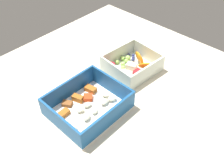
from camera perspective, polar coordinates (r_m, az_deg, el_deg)
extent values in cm
cube|color=beige|center=(76.96, 0.66, -1.38)|extent=(80.00, 80.00, 2.00)
cube|color=white|center=(69.87, -5.30, -5.94)|extent=(19.49, 16.69, 0.60)
cube|color=#19518C|center=(64.10, -11.69, -8.57)|extent=(0.78, 16.48, 5.65)
cube|color=#19518C|center=(72.07, -0.01, -0.25)|extent=(0.78, 16.48, 5.65)
cube|color=#19518C|center=(72.12, -9.74, -0.98)|extent=(18.11, 0.80, 5.65)
cube|color=#19518C|center=(63.66, -0.59, -7.79)|extent=(18.11, 0.80, 5.65)
ellipsoid|color=beige|center=(68.15, -3.90, -6.15)|extent=(2.43, 2.03, 1.04)
ellipsoid|color=beige|center=(68.53, -6.99, -6.05)|extent=(2.61, 2.32, 1.08)
ellipsoid|color=beige|center=(72.16, -1.50, -2.47)|extent=(2.23, 2.61, 1.10)
ellipsoid|color=beige|center=(70.96, 0.01, -3.32)|extent=(3.04, 2.87, 1.25)
ellipsoid|color=beige|center=(64.54, -4.04, -9.90)|extent=(1.85, 2.42, 1.11)
ellipsoid|color=beige|center=(65.83, -3.29, -8.36)|extent=(2.83, 2.71, 1.16)
ellipsoid|color=beige|center=(64.74, -8.88, -9.92)|extent=(3.25, 3.55, 1.46)
ellipsoid|color=beige|center=(70.12, -1.72, -4.03)|extent=(2.61, 1.84, 1.29)
ellipsoid|color=beige|center=(69.60, -5.39, -4.82)|extent=(2.49, 1.88, 1.16)
ellipsoid|color=beige|center=(66.08, -10.14, -8.97)|extent=(2.01, 2.55, 1.14)
ellipsoid|color=beige|center=(67.84, -0.57, -6.11)|extent=(2.97, 2.47, 1.28)
ellipsoid|color=beige|center=(66.85, -5.83, -7.29)|extent=(3.36, 3.22, 1.38)
cube|color=#AD5B1E|center=(74.14, -4.87, -1.17)|extent=(2.48, 3.70, 1.47)
cube|color=#AD5B1E|center=(68.72, -10.99, -6.64)|extent=(3.67, 2.02, 1.30)
cube|color=red|center=(71.94, -5.46, -3.05)|extent=(3.42, 3.43, 1.25)
cube|color=#AD5B1E|center=(71.70, -7.76, -3.22)|extent=(2.48, 3.42, 1.74)
cube|color=brown|center=(71.17, -10.10, -4.41)|extent=(2.98, 3.27, 1.09)
cube|color=#387A33|center=(68.69, -0.67, -6.30)|extent=(0.60, 0.40, 0.20)
cube|color=#387A33|center=(72.63, -1.55, -2.86)|extent=(0.60, 0.40, 0.20)
cube|color=#387A33|center=(65.91, -3.39, -9.28)|extent=(0.60, 0.40, 0.20)
cube|color=silver|center=(82.53, 4.47, 3.29)|extent=(16.63, 15.12, 0.60)
cube|color=silver|center=(76.66, 0.69, 2.61)|extent=(1.91, 13.70, 5.12)
cube|color=silver|center=(85.28, 8.10, 6.86)|extent=(1.91, 13.70, 5.12)
cube|color=silver|center=(84.42, 1.40, 6.90)|extent=(14.17, 1.96, 5.12)
cube|color=silver|center=(77.45, 8.02, 2.61)|extent=(14.17, 1.96, 5.12)
ellipsoid|color=orange|center=(83.04, 6.23, 5.92)|extent=(4.57, 5.45, 4.88)
ellipsoid|color=orange|center=(80.18, 7.64, 4.13)|extent=(6.04, 6.17, 4.64)
cube|color=#F4EACC|center=(81.86, 4.45, 4.05)|extent=(3.37, 3.84, 1.92)
cube|color=#F4EACC|center=(79.23, 2.58, 2.43)|extent=(3.14, 3.23, 1.55)
cube|color=red|center=(78.95, 6.14, 2.24)|extent=(2.61, 3.42, 2.01)
sphere|color=#9ECC60|center=(81.43, 2.55, 3.72)|extent=(1.51, 1.51, 1.51)
sphere|color=#9ECC60|center=(85.35, 2.43, 5.83)|extent=(1.53, 1.53, 1.53)
sphere|color=#9ECC60|center=(84.33, 3.24, 5.23)|extent=(1.43, 1.43, 1.43)
sphere|color=#9ECC60|center=(82.82, 2.45, 4.52)|extent=(1.57, 1.57, 1.57)
sphere|color=#9ECC60|center=(83.76, 1.14, 5.02)|extent=(1.48, 1.48, 1.48)
sphere|color=#9ECC60|center=(85.40, 3.64, 5.91)|extent=(1.79, 1.79, 1.79)
cone|color=red|center=(81.19, -0.23, 3.91)|extent=(2.65, 2.65, 2.12)
sphere|color=navy|center=(87.45, 4.83, 6.51)|extent=(1.00, 1.00, 1.00)
sphere|color=navy|center=(86.29, 4.85, 5.97)|extent=(1.06, 1.06, 1.06)
sphere|color=navy|center=(87.49, 3.82, 6.60)|extent=(1.00, 1.00, 1.00)
sphere|color=navy|center=(86.97, 6.37, 6.12)|extent=(0.90, 0.90, 0.90)
sphere|color=navy|center=(87.50, 5.75, 6.51)|extent=(1.12, 1.12, 1.12)
sphere|color=navy|center=(85.36, 4.78, 5.53)|extent=(1.11, 1.11, 1.11)
cylinder|color=white|center=(90.06, 8.48, 7.21)|extent=(4.36, 4.36, 1.79)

